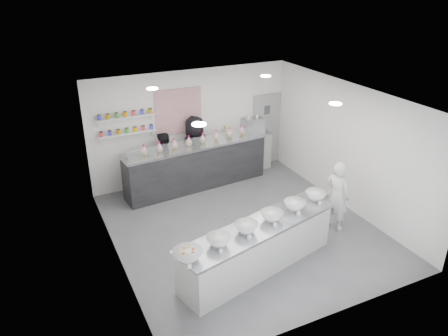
% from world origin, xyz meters
% --- Properties ---
extents(floor, '(6.00, 6.00, 0.00)m').
position_xyz_m(floor, '(0.00, 0.00, 0.00)').
color(floor, '#515156').
rests_on(floor, ground).
extents(ceiling, '(6.00, 6.00, 0.00)m').
position_xyz_m(ceiling, '(0.00, 0.00, 3.00)').
color(ceiling, white).
rests_on(ceiling, floor).
extents(back_wall, '(5.50, 0.00, 5.50)m').
position_xyz_m(back_wall, '(0.00, 3.00, 1.50)').
color(back_wall, white).
rests_on(back_wall, floor).
extents(left_wall, '(0.00, 6.00, 6.00)m').
position_xyz_m(left_wall, '(-2.75, 0.00, 1.50)').
color(left_wall, white).
rests_on(left_wall, floor).
extents(right_wall, '(0.00, 6.00, 6.00)m').
position_xyz_m(right_wall, '(2.75, 0.00, 1.50)').
color(right_wall, white).
rests_on(right_wall, floor).
extents(back_door, '(0.88, 0.04, 2.10)m').
position_xyz_m(back_door, '(2.30, 2.97, 1.05)').
color(back_door, gray).
rests_on(back_door, floor).
extents(pattern_panel, '(1.25, 0.03, 1.20)m').
position_xyz_m(pattern_panel, '(-0.35, 2.98, 1.95)').
color(pattern_panel, '#A33244').
rests_on(pattern_panel, back_wall).
extents(jar_shelf_lower, '(1.45, 0.22, 0.04)m').
position_xyz_m(jar_shelf_lower, '(-1.75, 2.90, 1.60)').
color(jar_shelf_lower, silver).
rests_on(jar_shelf_lower, back_wall).
extents(jar_shelf_upper, '(1.45, 0.22, 0.04)m').
position_xyz_m(jar_shelf_upper, '(-1.75, 2.90, 2.02)').
color(jar_shelf_upper, silver).
rests_on(jar_shelf_upper, back_wall).
extents(preserve_jars, '(1.45, 0.10, 0.56)m').
position_xyz_m(preserve_jars, '(-1.75, 2.88, 1.88)').
color(preserve_jars, '#E23B49').
rests_on(preserve_jars, jar_shelf_lower).
extents(downlight_0, '(0.24, 0.24, 0.02)m').
position_xyz_m(downlight_0, '(-1.40, -1.00, 2.98)').
color(downlight_0, white).
rests_on(downlight_0, ceiling).
extents(downlight_1, '(0.24, 0.24, 0.02)m').
position_xyz_m(downlight_1, '(1.40, -1.00, 2.98)').
color(downlight_1, white).
rests_on(downlight_1, ceiling).
extents(downlight_2, '(0.24, 0.24, 0.02)m').
position_xyz_m(downlight_2, '(-1.40, 1.60, 2.98)').
color(downlight_2, white).
rests_on(downlight_2, ceiling).
extents(downlight_3, '(0.24, 0.24, 0.02)m').
position_xyz_m(downlight_3, '(1.40, 1.60, 2.98)').
color(downlight_3, white).
rests_on(downlight_3, ceiling).
extents(prep_counter, '(3.55, 1.61, 0.94)m').
position_xyz_m(prep_counter, '(-0.38, -1.35, 0.47)').
color(prep_counter, '#ABABA6').
rests_on(prep_counter, floor).
extents(back_bar, '(3.95, 1.07, 1.21)m').
position_xyz_m(back_bar, '(-0.13, 2.38, 0.60)').
color(back_bar, black).
rests_on(back_bar, floor).
extents(sneeze_guard, '(3.83, 0.37, 0.33)m').
position_xyz_m(sneeze_guard, '(-0.10, 2.04, 1.37)').
color(sneeze_guard, white).
rests_on(sneeze_guard, back_bar).
extents(espresso_ledge, '(1.45, 0.46, 1.08)m').
position_xyz_m(espresso_ledge, '(1.55, 2.78, 0.54)').
color(espresso_ledge, '#ABABA6').
rests_on(espresso_ledge, floor).
extents(espresso_machine, '(0.57, 0.40, 0.44)m').
position_xyz_m(espresso_machine, '(1.75, 2.78, 1.30)').
color(espresso_machine, '#93969E').
rests_on(espresso_machine, espresso_ledge).
extents(cup_stacks, '(0.24, 0.24, 0.34)m').
position_xyz_m(cup_stacks, '(1.00, 2.78, 1.25)').
color(cup_stacks, tan).
rests_on(cup_stacks, espresso_ledge).
extents(prep_bowls, '(3.71, 1.43, 0.18)m').
position_xyz_m(prep_bowls, '(-0.38, -1.35, 1.03)').
color(prep_bowls, white).
rests_on(prep_bowls, prep_counter).
extents(label_cards, '(3.31, 0.04, 0.07)m').
position_xyz_m(label_cards, '(-0.52, -1.87, 0.98)').
color(label_cards, white).
rests_on(label_cards, prep_counter).
extents(cookie_bags, '(2.96, 0.43, 0.28)m').
position_xyz_m(cookie_bags, '(-0.13, 2.38, 1.35)').
color(cookie_bags, pink).
rests_on(cookie_bags, back_bar).
extents(woman_prep, '(0.57, 0.68, 1.60)m').
position_xyz_m(woman_prep, '(1.88, -0.81, 0.80)').
color(woman_prep, silver).
rests_on(woman_prep, floor).
extents(staff_left, '(0.94, 0.85, 1.57)m').
position_xyz_m(staff_left, '(-0.95, 2.63, 0.78)').
color(staff_left, black).
rests_on(staff_left, floor).
extents(staff_right, '(1.00, 0.73, 1.87)m').
position_xyz_m(staff_right, '(-0.05, 2.63, 0.94)').
color(staff_right, black).
rests_on(staff_right, floor).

